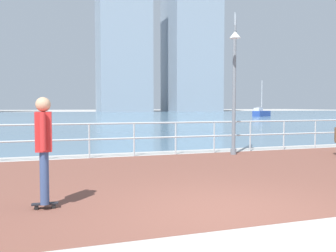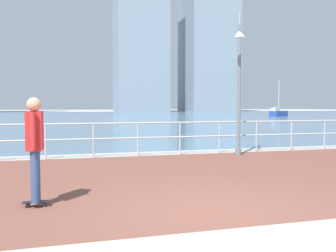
% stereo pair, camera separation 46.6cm
% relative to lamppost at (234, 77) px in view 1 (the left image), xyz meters
% --- Properties ---
extents(ground, '(220.00, 220.00, 0.00)m').
position_rel_lamppost_xyz_m(ground, '(-3.14, 34.34, -2.55)').
color(ground, '#ADAAA5').
extents(brick_paving, '(28.00, 7.06, 0.01)m').
position_rel_lamppost_xyz_m(brick_paving, '(-3.14, -2.77, -2.55)').
color(brick_paving, brown).
rests_on(brick_paving, ground).
extents(harbor_water, '(180.00, 88.00, 0.00)m').
position_rel_lamppost_xyz_m(harbor_water, '(-3.14, 45.76, -2.55)').
color(harbor_water, slate).
rests_on(harbor_water, ground).
extents(waterfront_railing, '(25.25, 0.06, 1.09)m').
position_rel_lamppost_xyz_m(waterfront_railing, '(-3.14, 0.76, -1.80)').
color(waterfront_railing, '#B2BCC1').
rests_on(waterfront_railing, ground).
extents(lamppost, '(0.52, 0.76, 4.61)m').
position_rel_lamppost_xyz_m(lamppost, '(0.00, 0.00, 0.00)').
color(lamppost, slate).
rests_on(lamppost, ground).
extents(skateboarder, '(0.40, 0.55, 1.74)m').
position_rel_lamppost_xyz_m(skateboarder, '(-5.76, -4.54, -1.50)').
color(skateboarder, black).
rests_on(skateboarder, ground).
extents(sailboat_ivory, '(3.94, 3.12, 5.48)m').
position_rel_lamppost_xyz_m(sailboat_ivory, '(25.09, 37.57, -2.03)').
color(sailboat_ivory, '#284799').
rests_on(sailboat_ivory, ground).
extents(tower_slate, '(13.72, 14.95, 43.48)m').
position_rel_lamppost_xyz_m(tower_slate, '(33.29, 87.19, 18.36)').
color(tower_slate, '#8493A3').
rests_on(tower_slate, ground).
extents(tower_glass, '(13.49, 11.44, 41.88)m').
position_rel_lamppost_xyz_m(tower_glass, '(13.26, 85.58, 17.56)').
color(tower_glass, '#8493A3').
rests_on(tower_glass, ground).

